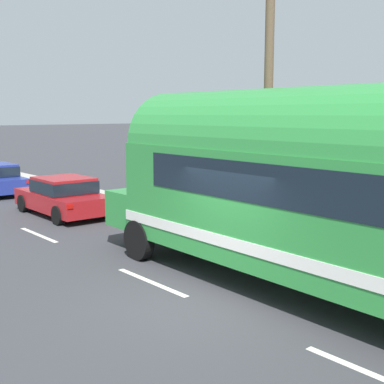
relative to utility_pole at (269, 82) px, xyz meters
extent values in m
plane|color=#38383D|center=(-4.17, -2.03, -4.42)|extent=(300.00, 300.00, 0.00)
cube|color=silver|center=(-4.17, -5.73, -4.42)|extent=(0.14, 2.40, 0.01)
cube|color=silver|center=(-4.17, -0.40, -4.42)|extent=(0.14, 2.40, 0.01)
cube|color=silver|center=(-4.17, 5.31, -4.42)|extent=(0.14, 2.40, 0.01)
cube|color=silver|center=(-0.41, 9.97, -4.42)|extent=(0.12, 80.00, 0.01)
cube|color=#ADA89E|center=(0.56, 7.97, -4.35)|extent=(1.95, 90.00, 0.15)
cylinder|color=brown|center=(0.00, 0.00, -0.17)|extent=(0.24, 0.24, 8.50)
cube|color=#2D8C3D|center=(-2.31, -3.46, -2.67)|extent=(2.73, 10.12, 2.30)
cylinder|color=#2D8C3D|center=(-2.31, -3.46, -1.52)|extent=(2.68, 10.02, 2.45)
cube|color=#2D8C3D|center=(-2.17, 2.22, -3.35)|extent=(2.29, 1.35, 0.95)
cube|color=silver|center=(-2.31, -3.46, -3.32)|extent=(2.77, 10.16, 0.24)
cube|color=black|center=(-2.31, -3.76, -2.07)|extent=(2.72, 8.32, 0.76)
cube|color=black|center=(-2.19, 1.62, -2.02)|extent=(2.14, 0.15, 0.96)
cube|color=silver|center=(-2.16, 2.91, -3.47)|extent=(0.90, 0.12, 0.56)
cylinder|color=black|center=(-3.37, 1.20, -3.92)|extent=(0.28, 1.01, 1.00)
cylinder|color=black|center=(-1.03, 1.15, -3.92)|extent=(0.28, 1.01, 1.00)
cube|color=#A5191E|center=(-2.17, 7.65, -3.90)|extent=(1.92, 4.35, 0.60)
cube|color=#A5191E|center=(-2.17, 7.53, -3.33)|extent=(1.69, 2.00, 0.55)
cube|color=black|center=(-2.17, 7.53, -3.36)|extent=(1.75, 2.04, 0.43)
cube|color=red|center=(-3.01, 5.49, -3.72)|extent=(0.20, 0.04, 0.14)
cube|color=red|center=(-1.39, 5.47, -3.72)|extent=(0.20, 0.04, 0.14)
cylinder|color=black|center=(-3.04, 9.13, -4.10)|extent=(0.21, 0.64, 0.64)
cylinder|color=black|center=(-1.26, 9.10, -4.10)|extent=(0.21, 0.64, 0.64)
cylinder|color=black|center=(-3.08, 6.20, -4.10)|extent=(0.21, 0.64, 0.64)
cylinder|color=black|center=(-1.30, 6.18, -4.10)|extent=(0.21, 0.64, 0.64)
cube|color=red|center=(-1.57, 12.01, -3.72)|extent=(0.20, 0.05, 0.14)
cylinder|color=black|center=(-1.39, 15.77, -4.10)|extent=(0.22, 0.65, 0.64)
cylinder|color=black|center=(-1.47, 12.72, -4.10)|extent=(0.22, 0.65, 0.64)
camera|label=1|loc=(-10.42, -8.99, -0.81)|focal=47.64mm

